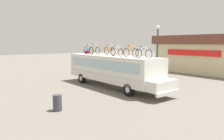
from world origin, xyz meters
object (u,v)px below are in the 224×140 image
(bus, at_px, (113,68))
(rooftop_bicycle_6, at_px, (144,53))
(trash_bin, at_px, (57,103))
(rooftop_bicycle_4, at_px, (117,52))
(street_lamp, at_px, (157,49))
(rooftop_bicycle_2, at_px, (94,50))
(rooftop_bicycle_5, at_px, (131,52))
(rooftop_bicycle_3, at_px, (110,51))
(luggage_bag_1, at_px, (87,52))
(rooftop_bicycle_1, at_px, (88,50))
(traffic_cone, at_px, (60,98))

(bus, height_order, rooftop_bicycle_6, rooftop_bicycle_6)
(rooftop_bicycle_6, height_order, trash_bin, rooftop_bicycle_6)
(trash_bin, bearing_deg, rooftop_bicycle_4, 111.16)
(rooftop_bicycle_6, height_order, street_lamp, street_lamp)
(rooftop_bicycle_2, bearing_deg, rooftop_bicycle_5, 3.03)
(bus, distance_m, rooftop_bicycle_2, 2.84)
(rooftop_bicycle_3, height_order, rooftop_bicycle_5, rooftop_bicycle_3)
(rooftop_bicycle_3, xyz_separation_m, street_lamp, (2.37, 3.82, 0.13))
(bus, bearing_deg, rooftop_bicycle_4, -11.97)
(rooftop_bicycle_4, relative_size, rooftop_bicycle_6, 0.98)
(luggage_bag_1, xyz_separation_m, street_lamp, (5.94, 3.97, 0.38))
(rooftop_bicycle_2, height_order, trash_bin, rooftop_bicycle_2)
(rooftop_bicycle_4, relative_size, street_lamp, 0.29)
(rooftop_bicycle_3, height_order, street_lamp, street_lamp)
(luggage_bag_1, bearing_deg, rooftop_bicycle_4, -3.70)
(bus, bearing_deg, rooftop_bicycle_3, 158.53)
(bus, bearing_deg, trash_bin, -64.03)
(luggage_bag_1, xyz_separation_m, rooftop_bicycle_3, (3.57, 0.15, 0.25))
(rooftop_bicycle_2, distance_m, rooftop_bicycle_4, 3.11)
(rooftop_bicycle_1, bearing_deg, rooftop_bicycle_6, -1.04)
(traffic_cone, bearing_deg, rooftop_bicycle_1, 133.63)
(rooftop_bicycle_1, xyz_separation_m, traffic_cone, (5.58, -5.85, -2.93))
(bus, xyz_separation_m, rooftop_bicycle_6, (3.79, -0.13, 1.50))
(traffic_cone, bearing_deg, street_lamp, 90.62)
(luggage_bag_1, height_order, rooftop_bicycle_6, rooftop_bicycle_6)
(bus, height_order, traffic_cone, bus)
(rooftop_bicycle_4, relative_size, traffic_cone, 3.14)
(bus, distance_m, traffic_cone, 6.23)
(rooftop_bicycle_5, relative_size, street_lamp, 0.31)
(rooftop_bicycle_3, relative_size, street_lamp, 0.31)
(rooftop_bicycle_3, bearing_deg, traffic_cone, -68.12)
(rooftop_bicycle_3, distance_m, traffic_cone, 7.27)
(rooftop_bicycle_4, xyz_separation_m, trash_bin, (2.55, -6.58, -2.69))
(luggage_bag_1, distance_m, rooftop_bicycle_1, 0.55)
(trash_bin, bearing_deg, street_lamp, 99.10)
(street_lamp, bearing_deg, rooftop_bicycle_1, -142.90)
(street_lamp, bearing_deg, bus, -110.34)
(rooftop_bicycle_3, xyz_separation_m, rooftop_bicycle_5, (3.17, -0.38, -0.02))
(luggage_bag_1, height_order, traffic_cone, luggage_bag_1)
(rooftop_bicycle_2, bearing_deg, street_lamp, 48.72)
(rooftop_bicycle_5, xyz_separation_m, trash_bin, (0.95, -6.68, -2.71))
(rooftop_bicycle_2, bearing_deg, luggage_bag_1, 166.73)
(trash_bin, xyz_separation_m, street_lamp, (-1.74, 10.89, 2.86))
(rooftop_bicycle_2, bearing_deg, rooftop_bicycle_6, 1.60)
(rooftop_bicycle_1, xyz_separation_m, rooftop_bicycle_3, (3.10, 0.32, 0.01))
(rooftop_bicycle_3, xyz_separation_m, traffic_cone, (2.48, -6.17, -2.94))
(rooftop_bicycle_1, relative_size, traffic_cone, 3.27)
(rooftop_bicycle_3, height_order, rooftop_bicycle_6, rooftop_bicycle_3)
(rooftop_bicycle_5, bearing_deg, rooftop_bicycle_4, -176.37)
(luggage_bag_1, distance_m, street_lamp, 7.16)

